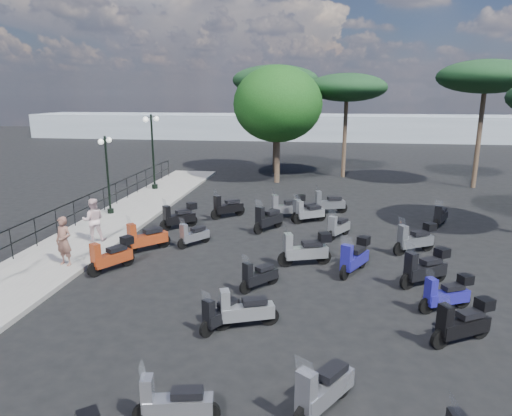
# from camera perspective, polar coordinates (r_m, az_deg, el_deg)

# --- Properties ---
(ground) EXTENTS (120.00, 120.00, 0.00)m
(ground) POSITION_cam_1_polar(r_m,az_deg,el_deg) (15.43, -2.18, -7.56)
(ground) COLOR black
(ground) RESTS_ON ground
(sidewalk) EXTENTS (3.00, 30.00, 0.15)m
(sidewalk) POSITION_cam_1_polar(r_m,az_deg,el_deg) (20.18, -19.07, -2.84)
(sidewalk) COLOR slate
(sidewalk) RESTS_ON ground
(railing) EXTENTS (0.04, 26.04, 1.10)m
(railing) POSITION_cam_1_polar(r_m,az_deg,el_deg) (20.43, -22.76, -0.58)
(railing) COLOR black
(railing) RESTS_ON sidewalk
(lamp_post_1) EXTENTS (0.29, 1.08, 3.66)m
(lamp_post_1) POSITION_cam_1_polar(r_m,az_deg,el_deg) (22.40, -18.09, 4.56)
(lamp_post_1) COLOR black
(lamp_post_1) RESTS_ON sidewalk
(lamp_post_2) EXTENTS (0.59, 1.25, 4.37)m
(lamp_post_2) POSITION_cam_1_polar(r_m,az_deg,el_deg) (27.61, -12.80, 7.46)
(lamp_post_2) COLOR black
(lamp_post_2) RESTS_ON sidewalk
(woman) EXTENTS (0.68, 0.53, 1.65)m
(woman) POSITION_cam_1_polar(r_m,az_deg,el_deg) (16.33, -22.89, -3.84)
(woman) COLOR brown
(woman) RESTS_ON sidewalk
(pedestrian_far) EXTENTS (1.00, 0.90, 1.69)m
(pedestrian_far) POSITION_cam_1_polar(r_m,az_deg,el_deg) (18.54, -19.66, -1.41)
(pedestrian_far) COLOR beige
(pedestrian_far) RESTS_ON sidewalk
(scooter_1) EXTENTS (1.08, 1.55, 1.39)m
(scooter_1) POSITION_cam_1_polar(r_m,az_deg,el_deg) (15.76, -17.61, -5.74)
(scooter_1) COLOR black
(scooter_1) RESTS_ON ground
(scooter_2) EXTENTS (1.36, 1.40, 1.47)m
(scooter_2) POSITION_cam_1_polar(r_m,az_deg,el_deg) (17.32, -13.60, -3.72)
(scooter_2) COLOR black
(scooter_2) RESTS_ON ground
(scooter_3) EXTENTS (1.39, 1.36, 1.41)m
(scooter_3) POSITION_cam_1_polar(r_m,az_deg,el_deg) (19.91, -9.59, -1.10)
(scooter_3) COLOR black
(scooter_3) RESTS_ON ground
(scooter_4) EXTENTS (1.42, 1.28, 1.43)m
(scooter_4) POSITION_cam_1_polar(r_m,az_deg,el_deg) (21.40, -3.63, 0.06)
(scooter_4) COLOR black
(scooter_4) RESTS_ON ground
(scooter_6) EXTENTS (0.92, 1.30, 1.19)m
(scooter_6) POSITION_cam_1_polar(r_m,az_deg,el_deg) (11.60, -4.31, -13.06)
(scooter_6) COLOR black
(scooter_6) RESTS_ON ground
(scooter_7) EXTENTS (1.06, 1.20, 1.20)m
(scooter_7) POSITION_cam_1_polar(r_m,az_deg,el_deg) (13.72, 0.34, -8.52)
(scooter_7) COLOR black
(scooter_7) RESTS_ON ground
(scooter_8) EXTENTS (1.00, 1.29, 1.22)m
(scooter_8) POSITION_cam_1_polar(r_m,az_deg,el_deg) (17.62, -7.83, -3.42)
(scooter_8) COLOR black
(scooter_8) RESTS_ON ground
(scooter_9) EXTENTS (1.11, 1.61, 1.46)m
(scooter_9) POSITION_cam_1_polar(r_m,az_deg,el_deg) (19.34, 1.50, -1.43)
(scooter_9) COLOR black
(scooter_9) RESTS_ON ground
(scooter_10) EXTENTS (1.74, 0.95, 1.46)m
(scooter_10) POSITION_cam_1_polar(r_m,az_deg,el_deg) (21.30, 3.90, 0.14)
(scooter_10) COLOR black
(scooter_10) RESTS_ON ground
(scooter_12) EXTENTS (1.55, 0.56, 1.24)m
(scooter_12) POSITION_cam_1_polar(r_m,az_deg,el_deg) (8.81, -10.24, -22.94)
(scooter_12) COLOR black
(scooter_12) RESTS_ON ground
(scooter_13) EXTENTS (1.62, 0.81, 1.35)m
(scooter_13) POSITION_cam_1_polar(r_m,az_deg,el_deg) (11.61, -1.47, -12.70)
(scooter_13) COLOR black
(scooter_13) RESTS_ON ground
(scooter_14) EXTENTS (1.81, 0.87, 1.49)m
(scooter_14) POSITION_cam_1_polar(r_m,az_deg,el_deg) (15.56, 6.20, -5.23)
(scooter_14) COLOR black
(scooter_14) RESTS_ON ground
(scooter_15) EXTENTS (1.47, 0.98, 1.32)m
(scooter_15) POSITION_cam_1_polar(r_m,az_deg,el_deg) (20.70, 6.64, -0.61)
(scooter_15) COLOR black
(scooter_15) RESTS_ON ground
(scooter_16) EXTENTS (1.28, 1.25, 1.34)m
(scooter_16) POSITION_cam_1_polar(r_m,az_deg,el_deg) (21.06, 6.11, -0.32)
(scooter_16) COLOR black
(scooter_16) RESTS_ON ground
(scooter_18) EXTENTS (1.13, 1.55, 1.44)m
(scooter_18) POSITION_cam_1_polar(r_m,az_deg,el_deg) (8.96, 8.35, -21.61)
(scooter_18) COLOR black
(scooter_18) RESTS_ON ground
(scooter_19) EXTENTS (1.50, 0.88, 1.28)m
(scooter_19) POSITION_cam_1_polar(r_m,az_deg,el_deg) (13.43, 22.71, -9.92)
(scooter_19) COLOR black
(scooter_19) RESTS_ON ground
(scooter_20) EXTENTS (1.06, 1.64, 1.44)m
(scooter_20) POSITION_cam_1_polar(r_m,az_deg,el_deg) (15.18, 12.22, -6.08)
(scooter_20) COLOR black
(scooter_20) RESTS_ON ground
(scooter_21) EXTENTS (0.95, 1.43, 1.28)m
(scooter_21) POSITION_cam_1_polar(r_m,az_deg,el_deg) (18.68, 10.24, -2.42)
(scooter_21) COLOR black
(scooter_21) RESTS_ON ground
(scooter_22) EXTENTS (1.77, 0.75, 1.44)m
(scooter_22) POSITION_cam_1_polar(r_m,az_deg,el_deg) (22.39, 9.06, 0.55)
(scooter_22) COLOR black
(scooter_22) RESTS_ON ground
(scooter_25) EXTENTS (1.56, 1.03, 1.37)m
(scooter_25) POSITION_cam_1_polar(r_m,az_deg,el_deg) (11.94, 24.43, -12.99)
(scooter_25) COLOR black
(scooter_25) RESTS_ON ground
(scooter_26) EXTENTS (1.60, 1.18, 1.45)m
(scooter_26) POSITION_cam_1_polar(r_m,az_deg,el_deg) (14.85, 20.38, -7.10)
(scooter_26) COLOR black
(scooter_26) RESTS_ON ground
(scooter_27) EXTENTS (1.62, 1.08, 1.43)m
(scooter_27) POSITION_cam_1_polar(r_m,az_deg,el_deg) (17.64, 19.26, -3.70)
(scooter_27) COLOR black
(scooter_27) RESTS_ON ground
(scooter_28) EXTENTS (0.88, 1.48, 1.28)m
(scooter_28) POSITION_cam_1_polar(r_m,az_deg,el_deg) (21.65, 22.06, -0.96)
(scooter_28) COLOR black
(scooter_28) RESTS_ON ground
(broadleaf_tree) EXTENTS (5.64, 5.64, 7.42)m
(broadleaf_tree) POSITION_cam_1_polar(r_m,az_deg,el_deg) (29.55, 2.72, 12.83)
(broadleaf_tree) COLOR #38281E
(broadleaf_tree) RESTS_ON ground
(pine_0) EXTENTS (5.36, 5.36, 7.00)m
(pine_0) POSITION_cam_1_polar(r_m,az_deg,el_deg) (32.09, 11.31, 14.51)
(pine_0) COLOR #38281E
(pine_0) RESTS_ON ground
(pine_1) EXTENTS (5.61, 5.61, 7.62)m
(pine_1) POSITION_cam_1_polar(r_m,az_deg,el_deg) (30.89, 26.82, 14.40)
(pine_1) COLOR #38281E
(pine_1) RESTS_ON ground
(pine_2) EXTENTS (6.10, 6.10, 7.63)m
(pine_2) POSITION_cam_1_polar(r_m,az_deg,el_deg) (33.38, 2.44, 15.62)
(pine_2) COLOR #38281E
(pine_2) RESTS_ON ground
(distant_hills) EXTENTS (70.00, 8.00, 3.00)m
(distant_hills) POSITION_cam_1_polar(r_m,az_deg,el_deg) (59.30, 5.76, 10.06)
(distant_hills) COLOR gray
(distant_hills) RESTS_ON ground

